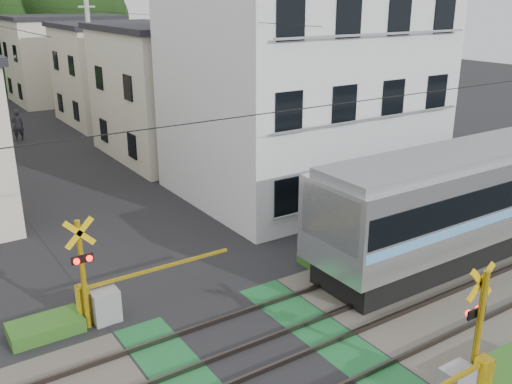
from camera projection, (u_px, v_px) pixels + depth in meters
ground at (261, 358)px, 13.59m from camera, size 120.00×120.00×0.00m
track_bed at (261, 357)px, 13.58m from camera, size 120.00×120.00×0.14m
crossing_signal_near at (462, 376)px, 11.83m from camera, size 4.74×0.65×3.09m
crossing_signal_far at (101, 298)px, 14.89m from camera, size 4.74×0.65×3.09m
apartment_block at (303, 84)px, 23.98m from camera, size 10.20×8.36×9.30m
houses_row at (15, 85)px, 33.08m from camera, size 22.07×31.35×6.80m
catenary at (443, 169)px, 15.54m from camera, size 60.00×5.04×7.00m
pedestrian at (18, 125)px, 33.59m from camera, size 0.69×0.46×1.87m
weed_patches at (321, 330)px, 14.38m from camera, size 10.25×8.80×0.40m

